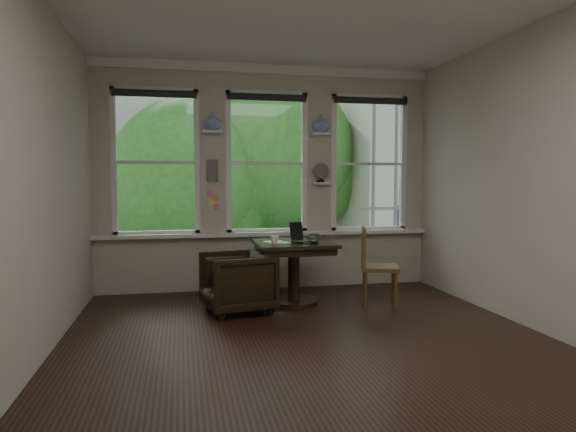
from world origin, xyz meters
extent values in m
plane|color=black|center=(0.00, 0.00, 0.00)|extent=(4.50, 4.50, 0.00)
plane|color=silver|center=(0.00, 0.00, 3.00)|extent=(4.50, 4.50, 0.00)
plane|color=beige|center=(0.00, 2.25, 1.50)|extent=(4.50, 0.00, 4.50)
plane|color=beige|center=(0.00, -2.25, 1.50)|extent=(4.50, 0.00, 4.50)
plane|color=beige|center=(-2.25, 0.00, 1.50)|extent=(0.00, 4.50, 4.50)
plane|color=beige|center=(2.25, 0.00, 1.50)|extent=(0.00, 4.50, 4.50)
cube|color=white|center=(-0.72, 2.15, 2.10)|extent=(0.26, 0.16, 0.03)
cube|color=white|center=(0.72, 2.15, 2.10)|extent=(0.26, 0.16, 0.03)
cube|color=#59544F|center=(-0.72, 2.18, 1.60)|extent=(0.14, 0.06, 0.28)
imported|color=white|center=(-0.72, 2.15, 2.24)|extent=(0.24, 0.24, 0.25)
imported|color=white|center=(0.72, 2.15, 2.24)|extent=(0.24, 0.24, 0.25)
imported|color=black|center=(-0.54, 1.01, 0.34)|extent=(0.86, 0.84, 0.67)
cube|color=maroon|center=(-0.54, 1.01, 0.45)|extent=(0.45, 0.45, 0.06)
imported|color=black|center=(0.28, 1.04, 0.76)|extent=(0.30, 0.19, 0.02)
imported|color=white|center=(-0.11, 1.02, 0.80)|extent=(0.12, 0.12, 0.10)
imported|color=white|center=(0.34, 0.99, 0.80)|extent=(0.14, 0.14, 0.11)
cube|color=black|center=(0.21, 1.35, 0.86)|extent=(0.17, 0.12, 0.22)
cube|color=silver|center=(-0.06, 1.22, 0.75)|extent=(0.30, 0.35, 0.00)
camera|label=1|loc=(-1.14, -4.63, 1.47)|focal=32.00mm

